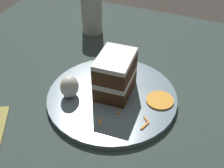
# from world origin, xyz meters

# --- Properties ---
(ground_plane) EXTENTS (6.00, 6.00, 0.00)m
(ground_plane) POSITION_xyz_m (0.00, 0.00, 0.00)
(ground_plane) COLOR #38332D
(ground_plane) RESTS_ON ground
(dining_table) EXTENTS (0.99, 1.09, 0.02)m
(dining_table) POSITION_xyz_m (0.00, 0.00, 0.01)
(dining_table) COLOR #384742
(dining_table) RESTS_ON ground
(plate) EXTENTS (0.30, 0.30, 0.01)m
(plate) POSITION_xyz_m (0.02, 0.03, 0.03)
(plate) COLOR gray
(plate) RESTS_ON dining_table
(cake_slice) EXTENTS (0.11, 0.08, 0.10)m
(cake_slice) POSITION_xyz_m (0.03, 0.02, 0.08)
(cake_slice) COLOR #4C2D19
(cake_slice) RESTS_ON plate
(cream_dollop) EXTENTS (0.05, 0.04, 0.05)m
(cream_dollop) POSITION_xyz_m (-0.02, 0.11, 0.06)
(cream_dollop) COLOR white
(cream_dollop) RESTS_ON plate
(orange_garnish) EXTENTS (0.06, 0.06, 0.00)m
(orange_garnish) POSITION_xyz_m (0.04, -0.08, 0.04)
(orange_garnish) COLOR orange
(orange_garnish) RESTS_ON plate
(carrot_shreds_scatter) EXTENTS (0.06, 0.10, 0.00)m
(carrot_shreds_scatter) POSITION_xyz_m (-0.05, -0.04, 0.04)
(carrot_shreds_scatter) COLOR orange
(carrot_shreds_scatter) RESTS_ON plate
(drinking_glass) EXTENTS (0.06, 0.06, 0.12)m
(drinking_glass) POSITION_xyz_m (0.29, 0.20, 0.07)
(drinking_glass) COLOR beige
(drinking_glass) RESTS_ON dining_table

